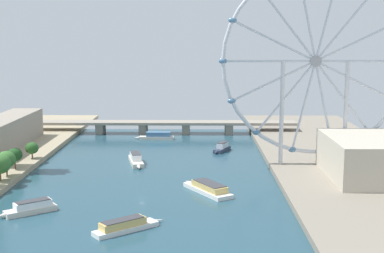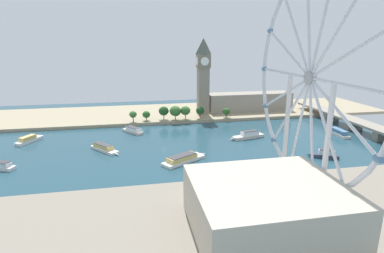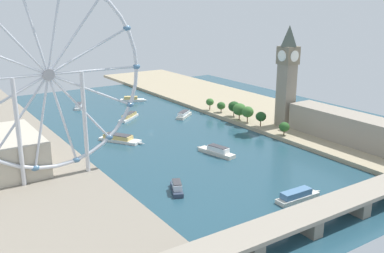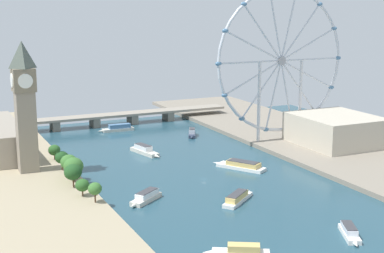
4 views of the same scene
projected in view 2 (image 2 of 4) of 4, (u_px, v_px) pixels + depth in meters
ground_plane at (164, 148)px, 239.19m from camera, size 396.16×396.16×0.00m
riverbank_left at (153, 114)px, 345.86m from camera, size 90.00×520.00×3.00m
riverbank_right at (193, 231)px, 131.73m from camera, size 90.00×520.00×3.00m
clock_tower at (203, 75)px, 326.21m from camera, size 13.99×13.99×79.14m
parliament_block at (249, 102)px, 351.90m from camera, size 22.00×94.89×19.96m
tree_row_embankment at (178, 111)px, 311.23m from camera, size 13.76×101.67×14.03m
ferris_wheel at (310, 79)px, 146.38m from camera, size 109.11×3.20×112.41m
riverside_hall at (267, 208)px, 126.61m from camera, size 52.46×59.56×21.10m
river_bridge at (368, 127)px, 270.08m from camera, size 208.16×16.30×9.74m
tour_boat_0 at (338, 132)px, 270.80m from camera, size 30.16×7.22×5.64m
tour_boat_1 at (248, 135)px, 262.28m from camera, size 12.64×32.71×6.27m
tour_boat_2 at (104, 148)px, 232.15m from camera, size 27.46×22.94×5.05m
tour_boat_4 at (183, 159)px, 210.51m from camera, size 24.57×34.57×5.29m
tour_boat_5 at (133, 130)px, 277.68m from camera, size 23.45×19.05×5.54m
tour_boat_6 at (325, 154)px, 218.24m from camera, size 12.59×20.88×6.27m
tour_boat_7 at (29, 139)px, 252.23m from camera, size 26.62×17.56×5.39m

